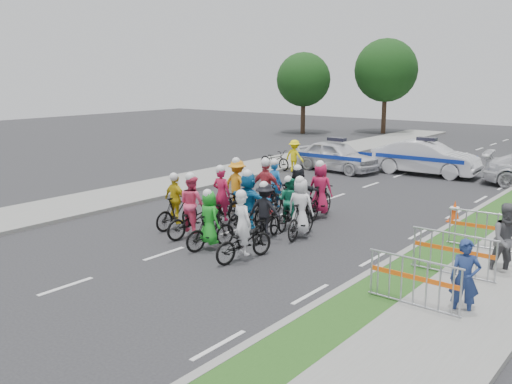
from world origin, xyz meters
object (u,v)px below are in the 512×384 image
Objects in this scene: parked_bike at (275,160)px; barrier_0 at (414,285)px; police_car_0 at (336,156)px; barrier_2 at (486,233)px; rider_13 at (321,195)px; police_car_1 at (426,158)px; marshal_hiviz at (294,156)px; barrier_1 at (453,256)px; rider_12 at (276,194)px; spectator_0 at (465,279)px; tree_0 at (304,80)px; rider_1 at (210,226)px; cone_0 at (455,211)px; tree_3 at (386,70)px; rider_2 at (193,213)px; spectator_1 at (508,241)px; rider_3 at (177,207)px; rider_4 at (265,217)px; rider_9 at (267,196)px; rider_5 at (249,206)px; rider_10 at (238,191)px; rider_11 at (298,196)px; rider_0 at (243,237)px; rider_7 at (301,214)px; rider_6 at (222,205)px; rider_8 at (289,208)px.

barrier_0 is at bearing -127.61° from parked_bike.
barrier_2 is (9.72, -8.93, -0.18)m from police_car_0.
rider_13 is 9.99m from police_car_1.
marshal_hiviz reaches higher than barrier_1.
rider_12 reaches higher than spectator_0.
barrier_1 is 0.32× the size of tree_0.
spectator_0 is at bearing -170.03° from rider_1.
cone_0 is 0.10× the size of tree_3.
rider_2 is 4.04m from rider_12.
spectator_1 is 15.14m from marshal_hiviz.
rider_12 is 0.96× the size of rider_13.
cone_0 is (-1.77, 2.75, -0.22)m from barrier_2.
rider_4 is (2.88, 0.71, -0.00)m from rider_3.
rider_4 is at bearing -142.31° from rider_2.
police_car_0 is (-2.98, 9.64, -0.04)m from rider_9.
police_car_1 reaches higher than police_car_0.
rider_5 is 6.64m from barrier_2.
rider_10 reaches higher than rider_11.
rider_9 reaches higher than rider_11.
spectator_1 is at bearing -59.58° from barrier_2.
rider_12 is at bearing -52.58° from rider_0.
rider_0 reaches higher than rider_7.
barrier_2 is 14.36m from parked_bike.
spectator_1 is 33.03m from tree_3.
rider_4 is at bearing 179.17° from police_car_1.
rider_11 is 9.13m from marshal_hiviz.
rider_7 is 0.43× the size of police_car_0.
police_car_0 is at bearing -59.23° from rider_0.
rider_3 is 0.92× the size of rider_13.
cone_0 is 27.75m from tree_0.
tree_0 reaches higher than rider_11.
rider_6 reaches higher than police_car_0.
rider_7 is 1.08× the size of rider_8.
rider_9 is 1.03× the size of barrier_1.
rider_4 is at bearing -60.04° from rider_0.
barrier_2 reaches higher than cone_0.
spectator_0 is 0.22× the size of tree_3.
rider_7 is at bearing 143.27° from rider_12.
police_car_0 is 0.69× the size of tree_0.
rider_11 is at bearing -78.86° from rider_1.
rider_3 is 2.79m from rider_10.
parked_bike is at bearing 149.07° from barrier_2.
rider_1 is 0.35× the size of police_car_1.
rider_0 is 6.32m from spectator_1.
rider_0 is 0.96× the size of barrier_2.
tree_0 is (-13.96, 23.39, 3.40)m from rider_9.
rider_5 reaches higher than marshal_hiviz.
rider_2 is 1.07× the size of rider_7.
marshal_hiviz is (-3.98, 11.15, 0.06)m from rider_2.
rider_13 is at bearing -125.76° from rider_11.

